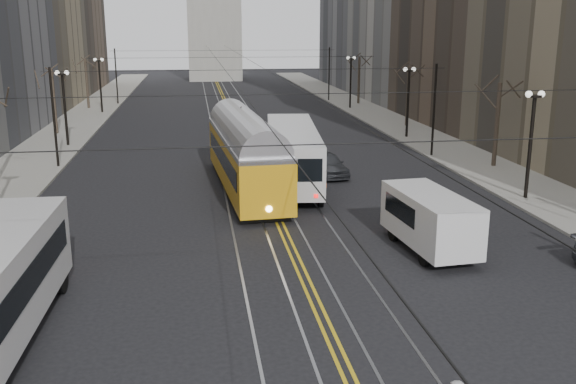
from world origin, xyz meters
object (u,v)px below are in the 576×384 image
object	(u,v)px
sedan_grey	(327,164)
sedan_silver	(296,135)
streetcar	(246,160)
cargo_van	(429,223)
rear_bus	(292,156)

from	to	relation	value
sedan_grey	sedan_silver	xyz separation A→B (m)	(-0.29, 10.79, 0.11)
streetcar	sedan_silver	bearing A→B (deg)	65.86
cargo_van	sedan_grey	world-z (taller)	cargo_van
streetcar	rear_bus	xyz separation A→B (m)	(2.86, 1.11, -0.06)
sedan_silver	rear_bus	bearing A→B (deg)	-96.59
cargo_van	streetcar	bearing A→B (deg)	115.21
streetcar	sedan_grey	size ratio (longest dim) A/B	3.38
cargo_van	rear_bus	bearing A→B (deg)	101.88
rear_bus	sedan_silver	distance (m)	12.70
rear_bus	cargo_van	world-z (taller)	rear_bus
streetcar	rear_bus	bearing A→B (deg)	17.52
streetcar	cargo_van	bearing A→B (deg)	-63.40
rear_bus	sedan_grey	world-z (taller)	rear_bus
streetcar	rear_bus	distance (m)	3.07
cargo_van	sedan_silver	distance (m)	25.10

